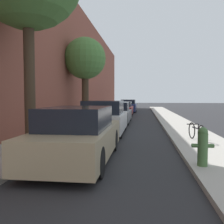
# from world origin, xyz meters

# --- Properties ---
(ground_plane) EXTENTS (120.00, 120.00, 0.00)m
(ground_plane) POSITION_xyz_m (0.00, 16.00, 0.00)
(ground_plane) COLOR #28282B
(sidewalk_left) EXTENTS (2.00, 52.00, 0.12)m
(sidewalk_left) POSITION_xyz_m (-2.90, 16.00, 0.06)
(sidewalk_left) COLOR #ADA89E
(sidewalk_left) RESTS_ON ground
(sidewalk_right) EXTENTS (2.00, 52.00, 0.12)m
(sidewalk_right) POSITION_xyz_m (2.90, 16.00, 0.06)
(sidewalk_right) COLOR #ADA89E
(sidewalk_right) RESTS_ON ground
(building_facade_left) EXTENTS (0.70, 52.00, 8.47)m
(building_facade_left) POSITION_xyz_m (-4.25, 16.00, 4.23)
(building_facade_left) COLOR brown
(building_facade_left) RESTS_ON ground
(parked_car_champagne) EXTENTS (1.75, 4.40, 1.44)m
(parked_car_champagne) POSITION_xyz_m (-0.88, 7.20, 0.68)
(parked_car_champagne) COLOR black
(parked_car_champagne) RESTS_ON ground
(parked_car_white) EXTENTS (1.87, 4.14, 1.53)m
(parked_car_white) POSITION_xyz_m (-0.96, 12.19, 0.72)
(parked_car_white) COLOR black
(parked_car_white) RESTS_ON ground
(parked_car_grey) EXTENTS (1.84, 4.58, 1.36)m
(parked_car_grey) POSITION_xyz_m (-0.95, 17.14, 0.64)
(parked_car_grey) COLOR black
(parked_car_grey) RESTS_ON ground
(parked_car_red) EXTENTS (1.75, 4.52, 1.29)m
(parked_car_red) POSITION_xyz_m (-1.00, 23.14, 0.62)
(parked_car_red) COLOR black
(parked_car_red) RESTS_ON ground
(parked_car_navy) EXTENTS (1.73, 4.53, 1.42)m
(parked_car_navy) POSITION_xyz_m (-0.82, 29.08, 0.68)
(parked_car_navy) COLOR black
(parked_car_navy) RESTS_ON ground
(street_tree_far) EXTENTS (2.62, 2.62, 5.33)m
(street_tree_far) POSITION_xyz_m (-2.84, 16.42, 4.06)
(street_tree_far) COLOR #423323
(street_tree_far) RESTS_ON sidewalk_left
(fire_hydrant) EXTENTS (0.49, 0.23, 0.90)m
(fire_hydrant) POSITION_xyz_m (2.17, 6.67, 0.58)
(fire_hydrant) COLOR #47703D
(fire_hydrant) RESTS_ON sidewalk_right
(bicycle) EXTENTS (0.44, 1.50, 0.62)m
(bicycle) POSITION_xyz_m (2.74, 10.13, 0.44)
(bicycle) COLOR black
(bicycle) RESTS_ON sidewalk_right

